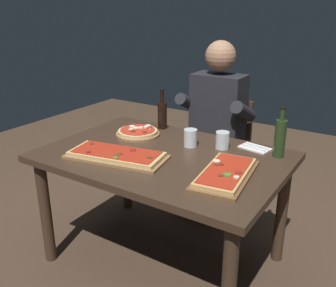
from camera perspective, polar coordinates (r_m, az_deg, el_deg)
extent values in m
plane|color=#4C3828|center=(2.58, -0.63, -17.00)|extent=(6.40, 6.40, 0.00)
cube|color=#3D2B1E|center=(2.22, -0.70, -2.07)|extent=(1.40, 0.96, 0.04)
cylinder|color=#3D2B1E|center=(2.50, -18.07, -9.83)|extent=(0.07, 0.07, 0.70)
cylinder|color=#3D2B1E|center=(3.00, -6.37, -3.67)|extent=(0.07, 0.07, 0.70)
cylinder|color=#3D2B1E|center=(2.49, 16.85, -9.87)|extent=(0.07, 0.07, 0.70)
cube|color=olive|center=(2.17, -7.80, -2.03)|extent=(0.61, 0.35, 0.02)
cube|color=#DBB270|center=(2.16, -7.82, -1.59)|extent=(0.57, 0.31, 0.02)
cube|color=#B72D19|center=(2.16, -7.84, -1.27)|extent=(0.52, 0.28, 0.01)
cylinder|color=maroon|center=(2.17, -11.98, -1.25)|extent=(0.03, 0.03, 0.01)
cylinder|color=brown|center=(2.09, -7.81, -1.86)|extent=(0.02, 0.02, 0.01)
cylinder|color=brown|center=(2.11, -7.34, -1.58)|extent=(0.04, 0.04, 0.00)
cylinder|color=maroon|center=(2.16, -5.35, -0.97)|extent=(0.04, 0.04, 0.01)
cylinder|color=#4C7F2D|center=(2.07, -7.94, -2.10)|extent=(0.03, 0.03, 0.00)
cylinder|color=brown|center=(2.29, -11.50, -0.02)|extent=(0.03, 0.03, 0.01)
cylinder|color=brown|center=(2.05, -2.78, -2.11)|extent=(0.03, 0.03, 0.00)
cube|color=brown|center=(1.94, 8.71, -4.81)|extent=(0.30, 0.51, 0.02)
cube|color=tan|center=(1.94, 8.74, -4.32)|extent=(0.27, 0.46, 0.02)
cube|color=#B72D19|center=(1.93, 8.76, -3.97)|extent=(0.24, 0.43, 0.01)
cylinder|color=maroon|center=(1.98, 8.11, -3.14)|extent=(0.03, 0.03, 0.01)
cylinder|color=maroon|center=(1.90, 10.64, -4.33)|extent=(0.04, 0.04, 0.00)
cylinder|color=beige|center=(2.02, 7.37, -2.63)|extent=(0.04, 0.04, 0.01)
cylinder|color=beige|center=(1.85, 10.31, -5.03)|extent=(0.03, 0.03, 0.01)
cylinder|color=brown|center=(1.85, 7.98, -4.81)|extent=(0.02, 0.02, 0.01)
cylinder|color=#4C7F2D|center=(1.87, 8.99, -4.69)|extent=(0.04, 0.04, 0.00)
cylinder|color=brown|center=(1.97, 7.39, -3.15)|extent=(0.03, 0.03, 0.01)
cylinder|color=olive|center=(2.53, -4.60, 1.42)|extent=(0.29, 0.29, 0.02)
cylinder|color=#E5C184|center=(2.52, -4.61, 1.81)|extent=(0.26, 0.26, 0.02)
cylinder|color=red|center=(2.52, -4.62, 2.09)|extent=(0.23, 0.23, 0.01)
cylinder|color=beige|center=(2.54, -4.13, 2.43)|extent=(0.03, 0.03, 0.01)
cylinder|color=beige|center=(2.54, -4.89, 2.41)|extent=(0.04, 0.04, 0.01)
cylinder|color=maroon|center=(2.45, -3.58, 1.75)|extent=(0.03, 0.03, 0.01)
cylinder|color=beige|center=(2.53, -2.87, 2.38)|extent=(0.03, 0.03, 0.01)
cylinder|color=beige|center=(2.55, -3.33, 2.51)|extent=(0.03, 0.03, 0.01)
cylinder|color=maroon|center=(2.54, -2.96, 2.44)|extent=(0.04, 0.04, 0.01)
cylinder|color=beige|center=(2.58, -3.03, 2.74)|extent=(0.04, 0.04, 0.00)
cylinder|color=beige|center=(2.57, -5.47, 2.61)|extent=(0.04, 0.04, 0.01)
cylinder|color=maroon|center=(2.57, -4.95, 2.56)|extent=(0.04, 0.04, 0.00)
cylinder|color=brown|center=(2.61, -5.37, 2.90)|extent=(0.02, 0.02, 0.01)
cylinder|color=brown|center=(2.48, -5.35, 1.90)|extent=(0.03, 0.03, 0.01)
cylinder|color=beige|center=(2.52, -5.61, 2.18)|extent=(0.03, 0.03, 0.00)
cylinder|color=black|center=(2.64, -0.88, 4.29)|extent=(0.06, 0.06, 0.19)
cylinder|color=black|center=(2.61, -0.89, 7.19)|extent=(0.03, 0.03, 0.09)
cylinder|color=black|center=(2.60, -0.90, 8.23)|extent=(0.03, 0.03, 0.01)
cylinder|color=#233819|center=(2.23, 16.61, 0.71)|extent=(0.06, 0.06, 0.22)
cylinder|color=#233819|center=(2.19, 16.98, 4.20)|extent=(0.03, 0.03, 0.07)
cylinder|color=black|center=(2.18, 17.08, 5.17)|extent=(0.03, 0.03, 0.01)
cylinder|color=silver|center=(2.32, 3.42, 0.86)|extent=(0.08, 0.08, 0.11)
cylinder|color=silver|center=(2.30, 8.25, 0.51)|extent=(0.08, 0.08, 0.10)
cylinder|color=#5B3814|center=(2.31, 8.22, -0.13)|extent=(0.07, 0.07, 0.05)
cube|color=white|center=(2.35, 13.04, -0.67)|extent=(0.20, 0.14, 0.01)
cube|color=silver|center=(2.33, 12.82, -0.66)|extent=(0.17, 0.04, 0.00)
cube|color=silver|center=(2.36, 13.27, -0.43)|extent=(0.17, 0.04, 0.00)
cube|color=#3D2B1E|center=(2.97, 7.24, -2.27)|extent=(0.44, 0.44, 0.04)
cube|color=#3D2B1E|center=(3.06, 9.07, 2.93)|extent=(0.40, 0.04, 0.42)
cylinder|color=#3D2B1E|center=(2.99, 2.15, -6.69)|extent=(0.04, 0.04, 0.41)
cylinder|color=#3D2B1E|center=(2.84, 8.82, -8.51)|extent=(0.04, 0.04, 0.41)
cylinder|color=#3D2B1E|center=(3.29, 5.54, -4.12)|extent=(0.04, 0.04, 0.41)
cylinder|color=#3D2B1E|center=(3.16, 11.69, -5.61)|extent=(0.04, 0.04, 0.41)
cylinder|color=#23232D|center=(2.95, 3.77, -6.69)|extent=(0.11, 0.11, 0.45)
cylinder|color=#23232D|center=(2.87, 7.28, -7.64)|extent=(0.11, 0.11, 0.45)
cube|color=#23232D|center=(2.86, 6.43, -1.45)|extent=(0.34, 0.40, 0.12)
cube|color=#232328|center=(2.84, 7.60, 5.19)|extent=(0.38, 0.22, 0.52)
sphere|color=#A37556|center=(2.77, 7.98, 13.00)|extent=(0.22, 0.22, 0.22)
cylinder|color=#232328|center=(2.89, 3.23, 6.13)|extent=(0.09, 0.31, 0.21)
cylinder|color=#232328|center=(2.71, 11.37, 4.77)|extent=(0.09, 0.31, 0.21)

